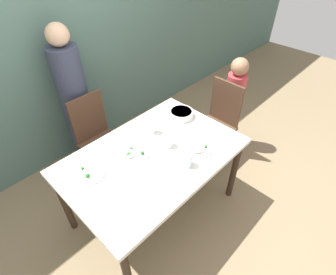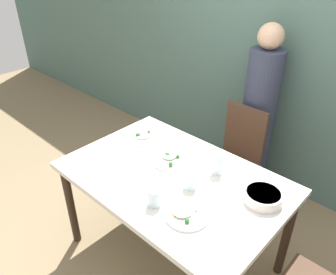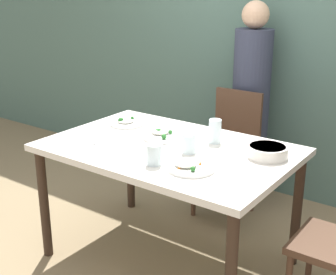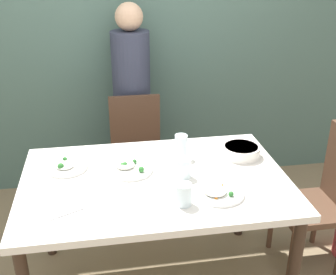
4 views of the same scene
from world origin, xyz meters
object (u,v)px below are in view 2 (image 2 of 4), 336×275
at_px(person_adult, 257,120).
at_px(bowl_curry, 263,196).
at_px(plate_rice_adult, 170,160).
at_px(glass_water_tall, 217,164).
at_px(chair_adult_spot, 235,157).

height_order(person_adult, bowl_curry, person_adult).
height_order(bowl_curry, plate_rice_adult, bowl_curry).
height_order(person_adult, plate_rice_adult, person_adult).
bearing_deg(glass_water_tall, plate_rice_adult, -159.51).
height_order(chair_adult_spot, plate_rice_adult, chair_adult_spot).
bearing_deg(plate_rice_adult, bowl_curry, 6.64).
bearing_deg(bowl_curry, chair_adult_spot, 131.73).
bearing_deg(person_adult, glass_water_tall, -76.90).
bearing_deg(chair_adult_spot, glass_water_tall, -70.61).
bearing_deg(glass_water_tall, chair_adult_spot, 109.39).
distance_m(person_adult, plate_rice_adult, 1.05).
distance_m(chair_adult_spot, person_adult, 0.40).
height_order(chair_adult_spot, person_adult, person_adult).
relative_size(plate_rice_adult, glass_water_tall, 1.64).
xyz_separation_m(plate_rice_adult, glass_water_tall, (0.32, 0.12, 0.06)).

